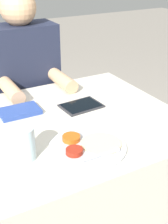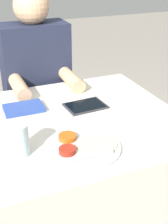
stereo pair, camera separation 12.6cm
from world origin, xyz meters
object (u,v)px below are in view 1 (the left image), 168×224
Objects in this scene: tablet_device at (81,106)px; drinking_glass at (24,143)px; red_notebook at (20,112)px; thali_tray at (88,146)px; person_diner at (27,105)px.

drinking_glass reaches higher than tablet_device.
drinking_glass is at bearing -105.07° from red_notebook.
drinking_glass reaches higher than thali_tray.
drinking_glass is at bearing 166.62° from thali_tray.
drinking_glass reaches higher than red_notebook.
red_notebook is at bearing 108.08° from thali_tray.
drinking_glass is at bearing -109.04° from person_diner.
thali_tray is 0.23× the size of person_diner.
person_diner reaches higher than red_notebook.
red_notebook is at bearing -112.26° from person_diner.
drinking_glass is at bearing -144.00° from tablet_device.
tablet_device is at bearing 36.00° from drinking_glass.
red_notebook is at bearing 164.77° from tablet_device.
thali_tray is 1.61× the size of red_notebook.
person_diner reaches higher than drinking_glass.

